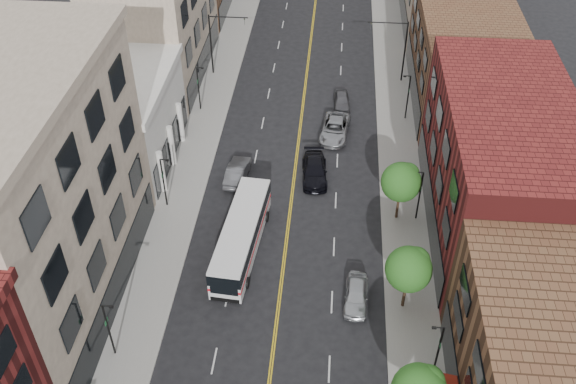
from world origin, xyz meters
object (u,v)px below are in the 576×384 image
(city_bus, at_px, (241,235))
(car_lane_b, at_px, (335,129))
(car_lane_a, at_px, (315,170))
(car_lane_c, at_px, (342,101))
(car_lane_behind, at_px, (237,172))
(car_parked_far, at_px, (356,295))

(city_bus, bearing_deg, car_lane_b, 72.57)
(car_lane_a, distance_m, car_lane_c, 13.01)
(car_lane_b, relative_size, car_lane_c, 1.44)
(city_bus, height_order, car_lane_c, city_bus)
(car_lane_behind, distance_m, car_lane_b, 11.90)
(city_bus, xyz_separation_m, car_lane_c, (7.76, 23.02, -1.06))
(car_lane_behind, height_order, car_lane_b, car_lane_b)
(city_bus, bearing_deg, car_parked_far, -22.02)
(city_bus, bearing_deg, car_lane_a, 66.98)
(car_lane_a, xyz_separation_m, car_lane_c, (2.32, 12.80, -0.11))
(car_lane_behind, xyz_separation_m, car_lane_a, (7.18, 0.78, 0.01))
(car_parked_far, xyz_separation_m, car_lane_a, (-3.90, 14.98, 0.06))
(city_bus, relative_size, car_lane_a, 2.13)
(car_parked_far, distance_m, car_lane_behind, 18.00)
(car_lane_a, height_order, car_lane_b, car_lane_b)
(city_bus, height_order, car_lane_behind, city_bus)
(car_parked_far, xyz_separation_m, car_lane_c, (-1.58, 27.78, -0.05))
(car_parked_far, xyz_separation_m, car_lane_b, (-2.18, 22.10, 0.07))
(car_lane_a, bearing_deg, car_lane_behind, -178.34)
(city_bus, distance_m, car_lane_behind, 9.65)
(car_parked_far, height_order, car_lane_b, car_lane_b)
(car_parked_far, distance_m, car_lane_a, 15.48)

